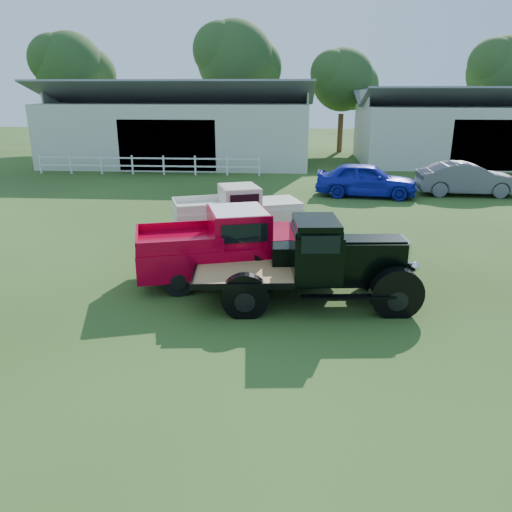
# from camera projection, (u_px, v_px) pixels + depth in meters

# --- Properties ---
(ground) EXTENTS (120.00, 120.00, 0.00)m
(ground) POSITION_uv_depth(u_px,v_px,m) (244.00, 313.00, 11.97)
(ground) COLOR #25340F
(shed_left) EXTENTS (18.80, 10.20, 5.60)m
(shed_left) POSITION_uv_depth(u_px,v_px,m) (183.00, 123.00, 36.17)
(shed_left) COLOR beige
(shed_left) RESTS_ON ground
(shed_right) EXTENTS (16.80, 9.20, 5.20)m
(shed_right) POSITION_uv_depth(u_px,v_px,m) (475.00, 126.00, 35.70)
(shed_right) COLOR beige
(shed_right) RESTS_ON ground
(fence_rail) EXTENTS (14.20, 0.16, 1.20)m
(fence_rail) POSITION_uv_depth(u_px,v_px,m) (148.00, 165.00, 31.26)
(fence_rail) COLOR white
(fence_rail) RESTS_ON ground
(tree_a) EXTENTS (6.30, 6.30, 10.50)m
(tree_a) POSITION_uv_depth(u_px,v_px,m) (72.00, 88.00, 42.78)
(tree_a) COLOR #345822
(tree_a) RESTS_ON ground
(tree_b) EXTENTS (6.90, 6.90, 11.50)m
(tree_b) POSITION_uv_depth(u_px,v_px,m) (235.00, 81.00, 42.58)
(tree_b) COLOR #345822
(tree_b) RESTS_ON ground
(tree_c) EXTENTS (5.40, 5.40, 9.00)m
(tree_c) POSITION_uv_depth(u_px,v_px,m) (342.00, 97.00, 41.40)
(tree_c) COLOR #345822
(tree_c) RESTS_ON ground
(tree_d) EXTENTS (6.00, 6.00, 10.00)m
(tree_d) POSITION_uv_depth(u_px,v_px,m) (499.00, 91.00, 41.27)
(tree_d) COLOR #345822
(tree_d) RESTS_ON ground
(vintage_flatbed) EXTENTS (5.60, 2.63, 2.15)m
(vintage_flatbed) POSITION_uv_depth(u_px,v_px,m) (311.00, 262.00, 12.26)
(vintage_flatbed) COLOR black
(vintage_flatbed) RESTS_ON ground
(red_pickup) EXTENTS (5.95, 3.62, 2.03)m
(red_pickup) POSITION_uv_depth(u_px,v_px,m) (235.00, 244.00, 13.84)
(red_pickup) COLOR #AC001E
(red_pickup) RESTS_ON ground
(white_pickup) EXTENTS (5.13, 3.32, 1.76)m
(white_pickup) POSITION_uv_depth(u_px,v_px,m) (237.00, 211.00, 18.27)
(white_pickup) COLOR beige
(white_pickup) RESTS_ON ground
(misc_car_blue) EXTENTS (5.17, 2.65, 1.68)m
(misc_car_blue) POSITION_uv_depth(u_px,v_px,m) (366.00, 180.00, 24.80)
(misc_car_blue) COLOR #1620A9
(misc_car_blue) RESTS_ON ground
(misc_car_grey) EXTENTS (4.97, 1.83, 1.63)m
(misc_car_grey) POSITION_uv_depth(u_px,v_px,m) (467.00, 179.00, 25.12)
(misc_car_grey) COLOR #54525B
(misc_car_grey) RESTS_ON ground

